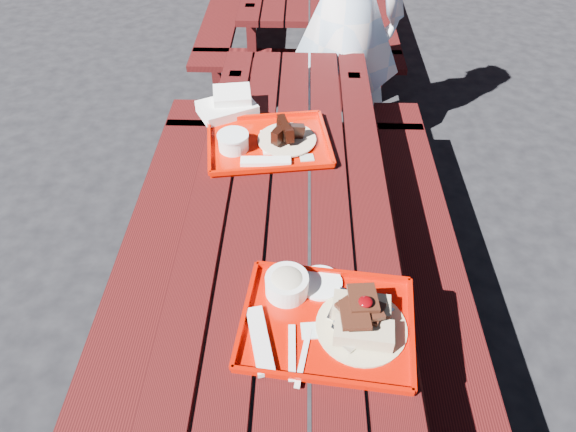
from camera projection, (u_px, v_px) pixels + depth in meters
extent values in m
plane|color=black|center=(289.00, 320.00, 2.41)|extent=(60.00, 60.00, 0.00)
cube|color=#3C0B0B|center=(209.00, 204.00, 1.91)|extent=(0.14, 2.40, 0.04)
cube|color=#3C0B0B|center=(249.00, 205.00, 1.91)|extent=(0.14, 2.40, 0.04)
cube|color=#3C0B0B|center=(289.00, 206.00, 1.90)|extent=(0.14, 2.40, 0.04)
cube|color=#3C0B0B|center=(330.00, 206.00, 1.90)|extent=(0.14, 2.40, 0.04)
cube|color=#3C0B0B|center=(370.00, 207.00, 1.90)|extent=(0.14, 2.40, 0.04)
cube|color=#3C0B0B|center=(149.00, 256.00, 2.12)|extent=(0.25, 2.40, 0.04)
cube|color=#3C0B0B|center=(190.00, 171.00, 2.88)|extent=(0.06, 0.06, 0.42)
cube|color=#3C0B0B|center=(431.00, 263.00, 2.10)|extent=(0.25, 2.40, 0.04)
cube|color=#3C0B0B|center=(397.00, 175.00, 2.86)|extent=(0.06, 0.06, 0.42)
cube|color=#3C0B0B|center=(240.00, 135.00, 2.85)|extent=(0.06, 0.06, 0.75)
cube|color=#3C0B0B|center=(348.00, 137.00, 2.84)|extent=(0.06, 0.06, 0.75)
cube|color=#3C0B0B|center=(294.00, 128.00, 2.81)|extent=(1.40, 0.06, 0.04)
cube|color=#3C0B0B|center=(216.00, 74.00, 3.69)|extent=(0.06, 0.06, 0.42)
cube|color=#3C0B0B|center=(371.00, 0.00, 4.12)|extent=(0.25, 2.40, 0.04)
cube|color=#3C0B0B|center=(378.00, 76.00, 3.67)|extent=(0.06, 0.06, 0.42)
cube|color=#3C0B0B|center=(253.00, 61.00, 3.49)|extent=(0.06, 0.06, 0.75)
cube|color=#3C0B0B|center=(341.00, 62.00, 3.47)|extent=(0.06, 0.06, 0.75)
cube|color=#3C0B0B|center=(297.00, 54.00, 3.44)|extent=(1.40, 0.06, 0.04)
cube|color=#B10B00|center=(327.00, 325.00, 1.49)|extent=(0.52, 0.42, 0.01)
cube|color=#B10B00|center=(332.00, 272.00, 1.62)|extent=(0.48, 0.07, 0.02)
cube|color=#B10B00|center=(321.00, 380.00, 1.35)|extent=(0.48, 0.07, 0.02)
cube|color=#B10B00|center=(412.00, 331.00, 1.46)|extent=(0.05, 0.37, 0.02)
cube|color=#B10B00|center=(245.00, 312.00, 1.51)|extent=(0.05, 0.37, 0.02)
cylinder|color=tan|center=(361.00, 327.00, 1.48)|extent=(0.26, 0.26, 0.01)
cube|color=tan|center=(364.00, 333.00, 1.42)|extent=(0.17, 0.09, 0.05)
cube|color=tan|center=(361.00, 307.00, 1.48)|extent=(0.17, 0.09, 0.05)
ellipsoid|color=#540105|center=(366.00, 299.00, 1.39)|extent=(0.04, 0.04, 0.02)
cylinder|color=white|center=(287.00, 285.00, 1.55)|extent=(0.13, 0.13, 0.07)
ellipsoid|color=beige|center=(287.00, 281.00, 1.54)|extent=(0.11, 0.11, 0.05)
cylinder|color=white|center=(320.00, 283.00, 1.59)|extent=(0.14, 0.14, 0.01)
cube|color=silver|center=(260.00, 340.00, 1.44)|extent=(0.10, 0.22, 0.02)
cube|color=silver|center=(292.00, 352.00, 1.42)|extent=(0.02, 0.18, 0.01)
cube|color=silver|center=(303.00, 357.00, 1.41)|extent=(0.05, 0.19, 0.01)
cube|color=silver|center=(311.00, 331.00, 1.47)|extent=(0.06, 0.06, 0.00)
cube|color=#CB1000|center=(268.00, 144.00, 2.14)|extent=(0.54, 0.44, 0.01)
cube|color=#CB1000|center=(264.00, 116.00, 2.26)|extent=(0.48, 0.09, 0.02)
cube|color=#CB1000|center=(273.00, 169.00, 1.99)|extent=(0.48, 0.09, 0.02)
cube|color=#CB1000|center=(326.00, 137.00, 2.15)|extent=(0.07, 0.37, 0.02)
cube|color=#CB1000|center=(209.00, 145.00, 2.11)|extent=(0.07, 0.37, 0.02)
cube|color=white|center=(282.00, 141.00, 2.14)|extent=(0.19, 0.19, 0.01)
cylinder|color=beige|center=(287.00, 139.00, 2.13)|extent=(0.24, 0.24, 0.01)
cylinder|color=silver|center=(233.00, 142.00, 2.09)|extent=(0.12, 0.12, 0.06)
cylinder|color=white|center=(233.00, 135.00, 2.06)|extent=(0.13, 0.13, 0.01)
cube|color=white|center=(266.00, 161.00, 2.03)|extent=(0.20, 0.06, 0.02)
cube|color=#B3C8C1|center=(307.00, 158.00, 2.06)|extent=(0.06, 0.05, 0.00)
cube|color=white|center=(227.00, 109.00, 2.30)|extent=(0.30, 0.27, 0.05)
cube|color=white|center=(232.00, 96.00, 2.29)|extent=(0.18, 0.15, 0.04)
imported|color=#BFDEFC|center=(346.00, 15.00, 2.78)|extent=(0.70, 0.51, 1.78)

